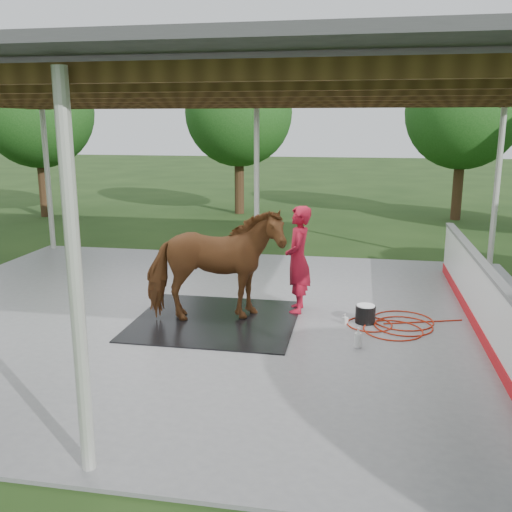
% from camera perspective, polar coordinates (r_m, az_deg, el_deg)
% --- Properties ---
extents(ground, '(100.00, 100.00, 0.00)m').
position_cam_1_polar(ground, '(10.32, -4.63, -6.23)').
color(ground, '#1E3814').
extents(concrete_slab, '(12.00, 10.00, 0.05)m').
position_cam_1_polar(concrete_slab, '(10.31, -4.64, -6.10)').
color(concrete_slab, slate).
rests_on(concrete_slab, ground).
extents(pavilion_structure, '(12.60, 10.60, 4.05)m').
position_cam_1_polar(pavilion_structure, '(9.75, -5.08, 16.33)').
color(pavilion_structure, beige).
rests_on(pavilion_structure, ground).
extents(dasher_board, '(0.16, 8.00, 1.15)m').
position_cam_1_polar(dasher_board, '(10.02, 21.70, -4.18)').
color(dasher_board, red).
rests_on(dasher_board, concrete_slab).
extents(tree_belt, '(28.00, 28.00, 5.80)m').
position_cam_1_polar(tree_belt, '(10.55, -2.09, 15.16)').
color(tree_belt, '#382314').
rests_on(tree_belt, ground).
extents(rubber_mat, '(2.78, 2.60, 0.02)m').
position_cam_1_polar(rubber_mat, '(10.03, -4.06, -6.43)').
color(rubber_mat, black).
rests_on(rubber_mat, concrete_slab).
extents(horse, '(2.53, 1.74, 1.96)m').
position_cam_1_polar(horse, '(9.75, -4.15, -0.94)').
color(horse, brown).
rests_on(horse, rubber_mat).
extents(handler, '(0.51, 0.74, 1.94)m').
position_cam_1_polar(handler, '(10.28, 4.23, -0.36)').
color(handler, '#AA1229').
rests_on(handler, concrete_slab).
extents(wash_bucket, '(0.34, 0.34, 0.32)m').
position_cam_1_polar(wash_bucket, '(10.05, 10.88, -5.69)').
color(wash_bucket, black).
rests_on(wash_bucket, concrete_slab).
extents(soap_bottle_a, '(0.15, 0.15, 0.33)m').
position_cam_1_polar(soap_bottle_a, '(8.95, 10.16, -8.03)').
color(soap_bottle_a, silver).
rests_on(soap_bottle_a, concrete_slab).
extents(soap_bottle_b, '(0.12, 0.12, 0.18)m').
position_cam_1_polar(soap_bottle_b, '(9.95, 8.87, -6.23)').
color(soap_bottle_b, '#338CD8').
rests_on(soap_bottle_b, concrete_slab).
extents(hose_coil, '(1.99, 1.54, 0.02)m').
position_cam_1_polar(hose_coil, '(10.07, 13.74, -6.71)').
color(hose_coil, '#AC220C').
rests_on(hose_coil, concrete_slab).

